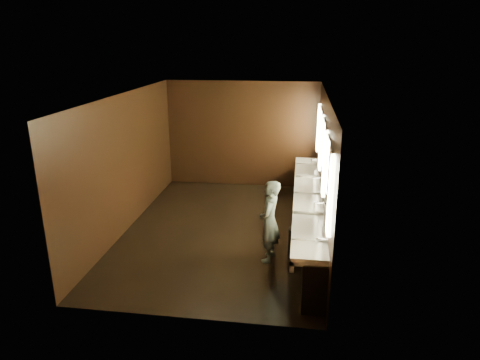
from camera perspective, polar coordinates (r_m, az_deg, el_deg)
name	(u,v)px	position (r m, az deg, el deg)	size (l,w,h in m)	color
floor	(223,230)	(9.04, -2.33, -6.68)	(6.00, 6.00, 0.00)	black
ceiling	(221,95)	(8.26, -2.58, 11.20)	(4.00, 6.00, 0.02)	#2D2D2B
wall_back	(242,135)	(11.42, 0.26, 6.09)	(4.00, 0.02, 2.80)	black
wall_front	(182,229)	(5.81, -7.77, -6.51)	(4.00, 0.02, 2.80)	black
wall_left	(126,162)	(9.11, -14.93, 2.28)	(0.02, 6.00, 2.80)	black
wall_right	(323,170)	(8.43, 11.05, 1.28)	(0.02, 6.00, 2.80)	black
sink_counter	(310,213)	(8.72, 9.34, -4.34)	(0.55, 5.40, 1.01)	black
mirror_band	(323,153)	(8.34, 11.06, 3.59)	(0.06, 5.03, 1.15)	#FFF5B9
person	(270,221)	(7.62, 3.97, -5.50)	(0.55, 0.36, 1.50)	#95CEDE
trash_bin	(298,243)	(7.92, 7.78, -8.35)	(0.37, 0.37, 0.58)	black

